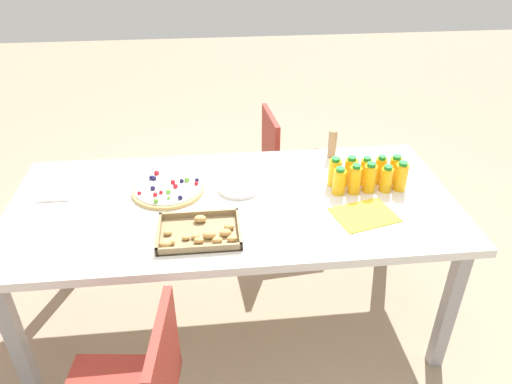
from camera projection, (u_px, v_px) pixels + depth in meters
ground_plane at (237, 317)px, 2.61m from camera, size 12.00×12.00×0.00m
party_table at (234, 212)px, 2.24m from camera, size 2.04×0.94×0.76m
chair_near_left at (288, 161)px, 3.07m from camera, size 0.43×0.43×0.83m
juice_bottle_0 at (395, 169)px, 2.32m from camera, size 0.06×0.06×0.14m
juice_bottle_1 at (380, 170)px, 2.31m from camera, size 0.05×0.05×0.14m
juice_bottle_2 at (366, 171)px, 2.30m from camera, size 0.05×0.05×0.14m
juice_bottle_3 at (351, 171)px, 2.30m from camera, size 0.06×0.06×0.15m
juice_bottle_4 at (335, 172)px, 2.29m from camera, size 0.06×0.06×0.15m
juice_bottle_5 at (401, 177)px, 2.25m from camera, size 0.06×0.06×0.15m
juice_bottle_6 at (386, 179)px, 2.25m from camera, size 0.06×0.06×0.13m
juice_bottle_7 at (370, 178)px, 2.24m from camera, size 0.06×0.06×0.15m
juice_bottle_8 at (355, 180)px, 2.23m from camera, size 0.06×0.06×0.15m
juice_bottle_9 at (339, 181)px, 2.23m from camera, size 0.06×0.06×0.14m
fruit_pizza at (168, 189)px, 2.27m from camera, size 0.34×0.34×0.05m
snack_tray at (200, 233)px, 1.97m from camera, size 0.34×0.25×0.04m
plate_stack at (239, 188)px, 2.28m from camera, size 0.20×0.20×0.02m
napkin_stack at (56, 193)px, 2.25m from camera, size 0.15×0.15×0.01m
cardboard_tube at (332, 144)px, 2.53m from camera, size 0.04×0.04×0.15m
paper_folder at (364, 215)px, 2.10m from camera, size 0.30×0.26×0.01m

